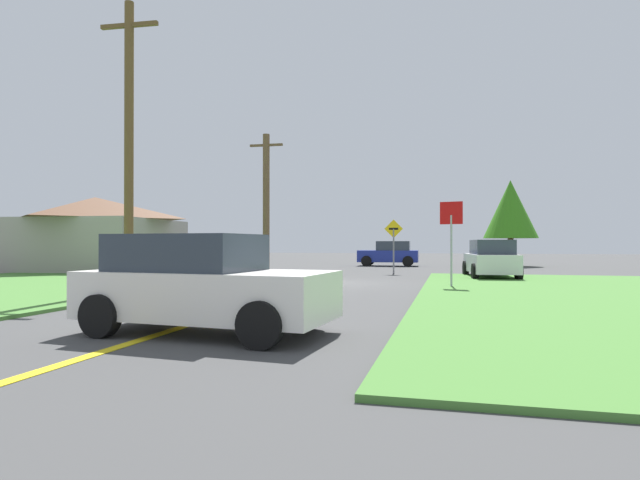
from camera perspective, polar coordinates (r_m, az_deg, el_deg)
ground_plane at (r=19.32m, az=0.45°, el=-4.75°), size 120.00×120.00×0.00m
grass_verge_left at (r=20.53m, az=-29.97°, el=-4.32°), size 12.00×20.00×0.08m
lane_stripe_center at (r=11.74m, az=-8.91°, el=-7.54°), size 0.20×14.00×0.01m
stop_sign at (r=17.47m, az=14.22°, el=1.34°), size 0.73×0.19×2.84m
car_on_crossroad at (r=22.95m, az=18.24°, el=-2.03°), size 2.22×4.30×1.62m
car_behind_on_main_road at (r=8.74m, az=-12.80°, el=-4.74°), size 4.21×2.29×1.62m
parked_car_near_building at (r=23.13m, az=-13.74°, el=-2.02°), size 4.52×2.48×1.62m
car_approaching_junction at (r=34.17m, az=7.64°, el=-1.50°), size 3.92×2.00×1.62m
utility_pole_near at (r=16.51m, az=-20.25°, el=10.02°), size 1.80×0.27×8.59m
utility_pole_mid at (r=27.73m, az=-5.93°, el=4.27°), size 1.80×0.36×7.28m
direction_sign at (r=25.51m, az=8.09°, el=0.00°), size 0.91×0.08×2.64m
oak_tree_left at (r=35.98m, az=20.19°, el=3.18°), size 3.43×3.43×5.60m
barn at (r=30.35m, az=-23.50°, el=0.61°), size 7.94×7.67×3.96m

